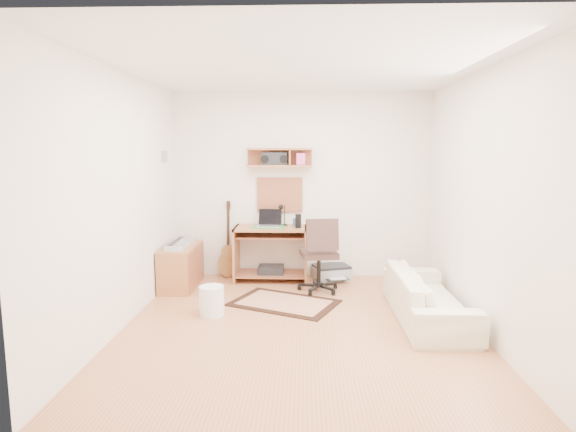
{
  "coord_description": "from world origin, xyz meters",
  "views": [
    {
      "loc": [
        0.05,
        -4.74,
        1.82
      ],
      "look_at": [
        -0.15,
        1.05,
        1.0
      ],
      "focal_mm": 29.74,
      "sensor_mm": 36.0,
      "label": 1
    }
  ],
  "objects_px": {
    "cabinet": "(181,266)",
    "printer": "(331,273)",
    "sofa": "(428,288)",
    "desk": "(271,254)",
    "task_chair": "(319,254)"
  },
  "relations": [
    {
      "from": "task_chair",
      "to": "printer",
      "type": "distance_m",
      "value": 0.75
    },
    {
      "from": "cabinet",
      "to": "printer",
      "type": "bearing_deg",
      "value": 12.7
    },
    {
      "from": "printer",
      "to": "cabinet",
      "type": "bearing_deg",
      "value": 174.78
    },
    {
      "from": "desk",
      "to": "cabinet",
      "type": "distance_m",
      "value": 1.23
    },
    {
      "from": "printer",
      "to": "sofa",
      "type": "distance_m",
      "value": 1.84
    },
    {
      "from": "cabinet",
      "to": "desk",
      "type": "bearing_deg",
      "value": 17.38
    },
    {
      "from": "sofa",
      "to": "desk",
      "type": "bearing_deg",
      "value": 50.56
    },
    {
      "from": "cabinet",
      "to": "printer",
      "type": "relative_size",
      "value": 1.83
    },
    {
      "from": "task_chair",
      "to": "printer",
      "type": "relative_size",
      "value": 1.99
    },
    {
      "from": "task_chair",
      "to": "sofa",
      "type": "bearing_deg",
      "value": -49.8
    },
    {
      "from": "cabinet",
      "to": "printer",
      "type": "height_order",
      "value": "cabinet"
    },
    {
      "from": "desk",
      "to": "sofa",
      "type": "bearing_deg",
      "value": -39.44
    },
    {
      "from": "cabinet",
      "to": "sofa",
      "type": "bearing_deg",
      "value": -20.52
    },
    {
      "from": "task_chair",
      "to": "cabinet",
      "type": "height_order",
      "value": "task_chair"
    },
    {
      "from": "task_chair",
      "to": "sofa",
      "type": "relative_size",
      "value": 0.57
    }
  ]
}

